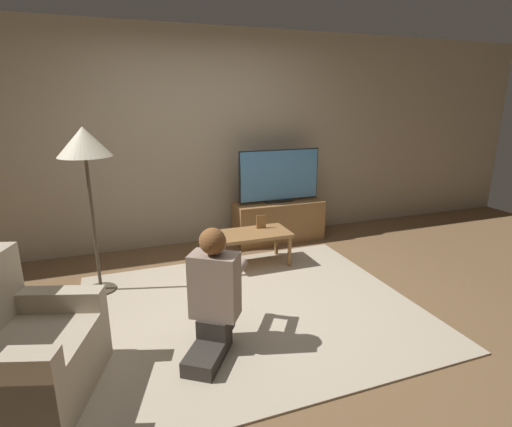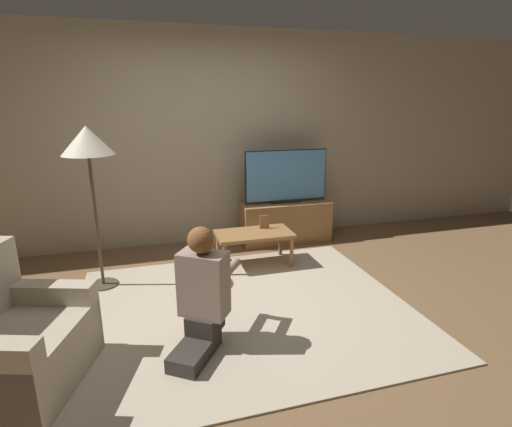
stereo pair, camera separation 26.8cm
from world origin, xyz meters
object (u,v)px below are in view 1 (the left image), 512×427
Objects in this scene: tv at (279,176)px; coffee_table at (252,236)px; armchair at (22,356)px; floor_lamp at (85,150)px; person_kneeling at (214,292)px.

tv is 1.03m from coffee_table.
tv is 1.05× the size of armchair.
armchair is (-0.42, -1.35, -1.06)m from floor_lamp.
tv reaches higher than person_kneeling.
tv is 3.37m from armchair.
coffee_table is 0.53× the size of floor_lamp.
person_kneeling is (-0.77, -1.35, 0.12)m from coffee_table.
floor_lamp is 1.77m from armchair.
person_kneeling reaches higher than armchair.
floor_lamp is at bearing -23.37° from person_kneeling.
tv is 0.68× the size of floor_lamp.
floor_lamp reaches higher than tv.
tv is at bearing 47.32° from coffee_table.
floor_lamp is 1.75m from person_kneeling.
tv is 1.15× the size of person_kneeling.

